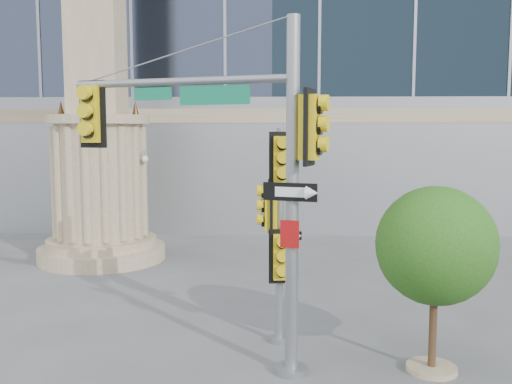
{
  "coord_description": "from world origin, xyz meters",
  "views": [
    {
      "loc": [
        0.05,
        -10.7,
        4.59
      ],
      "look_at": [
        -0.33,
        2.0,
        3.21
      ],
      "focal_mm": 40.0,
      "sensor_mm": 36.0,
      "label": 1
    }
  ],
  "objects": [
    {
      "name": "secondary_signal_pole",
      "position": [
        0.16,
        1.18,
        2.72
      ],
      "size": [
        0.82,
        0.6,
        4.63
      ],
      "rotation": [
        0.0,
        0.0,
        0.11
      ],
      "color": "slate",
      "rests_on": "ground"
    },
    {
      "name": "monument",
      "position": [
        -6.0,
        9.0,
        5.52
      ],
      "size": [
        4.4,
        4.4,
        16.6
      ],
      "color": "#9B8869",
      "rests_on": "ground"
    },
    {
      "name": "main_signal_pole",
      "position": [
        -0.73,
        0.05,
        4.1
      ],
      "size": [
        4.96,
        2.05,
        6.62
      ],
      "rotation": [
        0.0,
        0.0,
        -0.32
      ],
      "color": "slate",
      "rests_on": "ground"
    },
    {
      "name": "street_tree",
      "position": [
        3.14,
        -0.13,
        2.34
      ],
      "size": [
        2.29,
        2.23,
        3.56
      ],
      "color": "#9B8869",
      "rests_on": "ground"
    },
    {
      "name": "ground",
      "position": [
        0.0,
        0.0,
        0.0
      ],
      "size": [
        120.0,
        120.0,
        0.0
      ],
      "primitive_type": "plane",
      "color": "#545456",
      "rests_on": "ground"
    }
  ]
}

